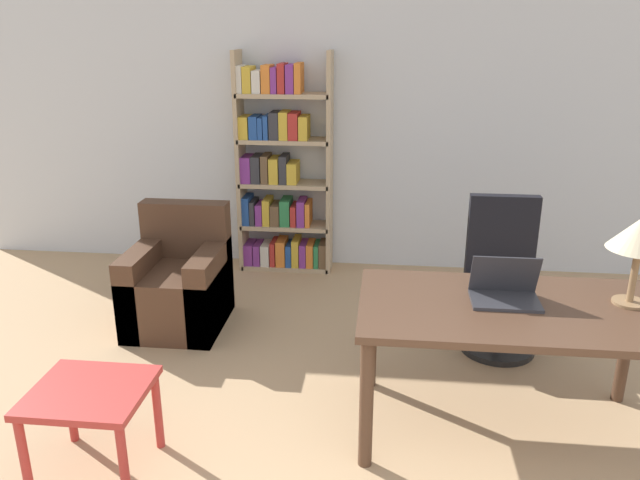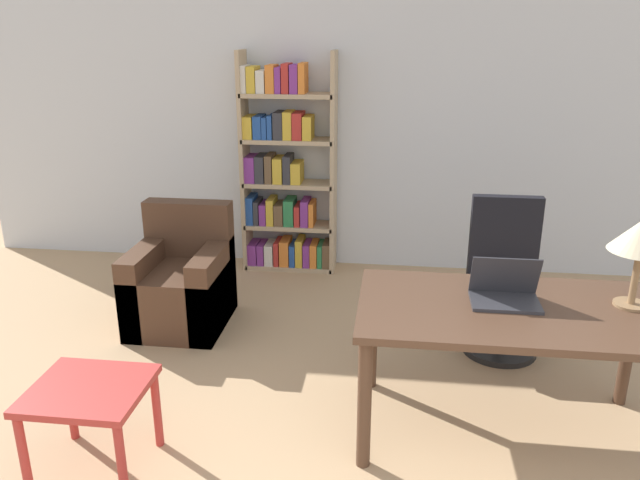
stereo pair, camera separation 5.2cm
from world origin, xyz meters
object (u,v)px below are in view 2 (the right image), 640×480
at_px(armchair, 181,285).
at_px(bookshelf, 284,175).
at_px(laptop, 505,292).
at_px(side_table_blue, 90,400).
at_px(desk, 512,324).
at_px(office_chair, 503,284).

height_order(armchair, bookshelf, bookshelf).
relative_size(laptop, side_table_blue, 0.64).
bearing_deg(armchair, side_table_blue, -86.01).
height_order(desk, armchair, armchair).
height_order(laptop, side_table_blue, laptop).
height_order(office_chair, side_table_blue, office_chair).
xyz_separation_m(office_chair, side_table_blue, (-2.17, -1.56, -0.07)).
distance_m(desk, office_chair, 1.02).
relative_size(armchair, bookshelf, 0.45).
relative_size(laptop, bookshelf, 0.18).
bearing_deg(side_table_blue, desk, 15.40).
xyz_separation_m(laptop, bookshelf, (-1.57, 2.22, 0.07)).
height_order(laptop, armchair, laptop).
bearing_deg(desk, side_table_blue, -164.60).
xyz_separation_m(desk, laptop, (-0.04, 0.06, 0.15)).
relative_size(office_chair, armchair, 1.19).
relative_size(desk, bookshelf, 0.83).
bearing_deg(bookshelf, armchair, -114.39).
xyz_separation_m(side_table_blue, bookshelf, (0.44, 2.85, 0.47)).
xyz_separation_m(office_chair, armchair, (-2.28, 0.07, -0.16)).
distance_m(side_table_blue, armchair, 1.64).
bearing_deg(bookshelf, side_table_blue, -98.79).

